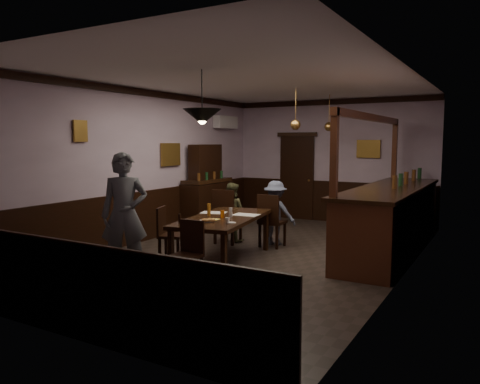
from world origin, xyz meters
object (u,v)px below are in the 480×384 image
Objects in this scene: chair_near at (188,250)px; bar_counter at (391,218)px; chair_far_left at (226,214)px; person_standing at (125,215)px; person_seated_right at (275,213)px; pendant_iron at (202,117)px; soda_can at (222,214)px; coffee_cup at (228,220)px; chair_far_right at (271,218)px; sideboard at (207,194)px; dining_table at (223,221)px; pendant_brass_mid at (295,125)px; person_seated_left at (232,212)px; pendant_brass_far at (329,127)px; chair_side at (167,231)px.

bar_counter is (1.99, 3.40, 0.13)m from chair_near.
person_standing reaches higher than chair_far_left.
person_seated_right reaches higher than chair_near.
chair_near is at bearing -78.86° from pendant_iron.
bar_counter is (2.90, 0.93, 0.04)m from chair_far_left.
soda_can is at bearing -135.16° from bar_counter.
person_standing is 3.19m from person_seated_right.
bar_counter is at bearing 44.33° from coffee_cup.
sideboard is (-2.18, 1.14, 0.21)m from chair_far_right.
pendant_brass_mid is (0.34, 2.15, 1.61)m from dining_table.
person_standing is 1.58m from soda_can.
person_seated_left reaches higher than soda_can.
person_seated_right is 2.95m from pendant_iron.
sideboard is (-2.01, 2.55, -0.05)m from soda_can.
chair_near is at bearing -120.37° from bar_counter.
bar_counter reaches higher than chair_near.
person_seated_left reaches higher than chair_near.
person_standing is 1.52m from coffee_cup.
person_standing is 5.32m from pendant_brass_far.
dining_table is 1.34m from chair_near.
chair_far_left is 0.89m from chair_far_right.
person_seated_right is at bearing 89.04° from pendant_iron.
chair_far_left is at bearing 10.17° from chair_far_right.
bar_counter is 2.79m from pendant_brass_far.
bar_counter reaches higher than person_standing.
soda_can is at bearing -51.80° from sideboard.
pendant_brass_mid reaches higher than chair_far_left.
chair_side is at bearing 138.97° from chair_near.
chair_side reaches higher than coffee_cup.
dining_table is at bearing 117.95° from coffee_cup.
person_standing is at bearing -73.44° from sideboard.
chair_far_left is 3.17m from pendant_brass_far.
soda_can is at bearing 98.53° from chair_near.
coffee_cup is (1.19, 0.93, -0.11)m from person_standing.
person_standing is 0.42× the size of bar_counter.
bar_counter is at bearing -167.14° from chair_far_left.
coffee_cup reaches higher than dining_table.
person_seated_left is 2.98m from pendant_brass_far.
coffee_cup is at bearing -51.47° from sideboard.
pendant_iron is (0.85, -2.24, 1.75)m from person_seated_left.
sideboard is at bearing 128.20° from soda_can.
dining_table is at bearing -98.65° from pendant_brass_far.
sideboard is 2.35× the size of pendant_brass_mid.
person_seated_right reaches higher than chair_far_right.
soda_can is (0.86, 1.32, -0.10)m from person_standing.
dining_table is 1.62m from person_seated_left.
pendant_brass_mid is at bearing 87.48° from chair_near.
sideboard is (-1.26, 1.02, 0.18)m from person_seated_left.
sideboard is at bearing -33.71° from person_seated_left.
chair_side is 0.76× the size of person_seated_left.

